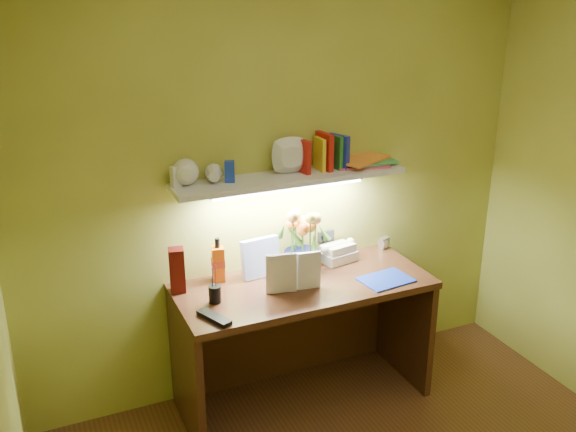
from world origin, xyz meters
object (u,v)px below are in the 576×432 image
object	(u,v)px
desk	(303,342)
flower_bouquet	(302,239)
desk_clock	(384,243)
whisky_bottle	(218,260)
telephone	(338,251)

from	to	relation	value
desk	flower_bouquet	distance (m)	0.59
desk	desk_clock	size ratio (longest dim) A/B	19.89
flower_bouquet	desk_clock	size ratio (longest dim) A/B	5.21
desk_clock	whisky_bottle	xyz separation A→B (m)	(-1.07, -0.02, 0.09)
telephone	whisky_bottle	distance (m)	0.73
desk	flower_bouquet	size ratio (longest dim) A/B	3.82
desk_clock	whisky_bottle	bearing A→B (deg)	159.33
flower_bouquet	telephone	distance (m)	0.27
desk	whisky_bottle	distance (m)	0.68
desk	whisky_bottle	world-z (taller)	whisky_bottle
flower_bouquet	desk_clock	xyz separation A→B (m)	(0.58, 0.06, -0.15)
desk	whisky_bottle	bearing A→B (deg)	152.47
telephone	desk_clock	bearing A→B (deg)	-3.68
desk	desk_clock	world-z (taller)	desk_clock
flower_bouquet	desk	bearing A→B (deg)	-112.61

